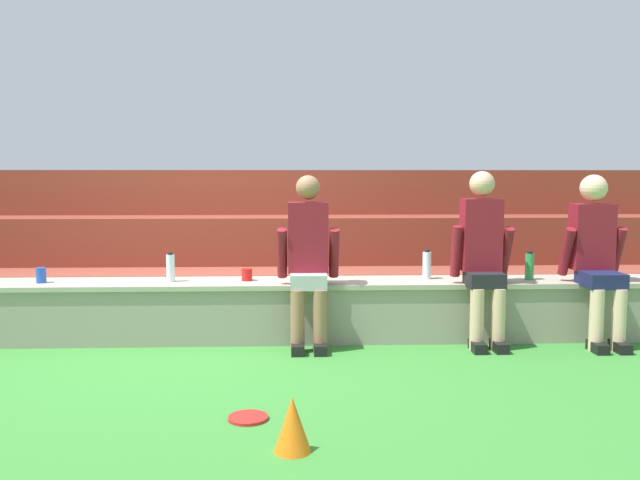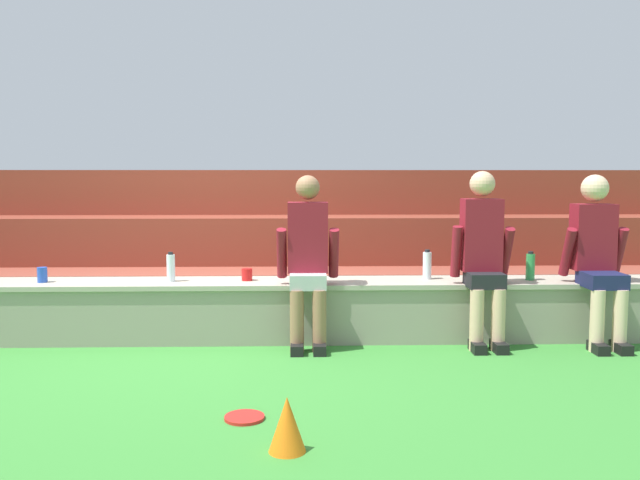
{
  "view_description": "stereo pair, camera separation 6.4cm",
  "coord_description": "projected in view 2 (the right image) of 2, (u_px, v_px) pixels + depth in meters",
  "views": [
    {
      "loc": [
        0.74,
        -5.28,
        1.39
      ],
      "look_at": [
        0.96,
        0.24,
        0.85
      ],
      "focal_mm": 37.08,
      "sensor_mm": 36.0,
      "label": 1
    },
    {
      "loc": [
        0.81,
        -5.28,
        1.39
      ],
      "look_at": [
        0.96,
        0.24,
        0.85
      ],
      "focal_mm": 37.08,
      "sensor_mm": 36.0,
      "label": 2
    }
  ],
  "objects": [
    {
      "name": "sports_cone",
      "position": [
        287.0,
        424.0,
        3.32
      ],
      "size": [
        0.19,
        0.19,
        0.28
      ],
      "primitive_type": "cone",
      "color": "orange",
      "rests_on": "ground"
    },
    {
      "name": "person_center",
      "position": [
        483.0,
        254.0,
        5.35
      ],
      "size": [
        0.49,
        0.5,
        1.42
      ],
      "color": "#DBAD89",
      "rests_on": "ground"
    },
    {
      "name": "water_bottle_center_gap",
      "position": [
        171.0,
        268.0,
        5.53
      ],
      "size": [
        0.07,
        0.07,
        0.25
      ],
      "color": "silver",
      "rests_on": "stone_seating_wall"
    },
    {
      "name": "person_left_of_center",
      "position": [
        308.0,
        258.0,
        5.29
      ],
      "size": [
        0.5,
        0.47,
        1.39
      ],
      "color": "#996B4C",
      "rests_on": "ground"
    },
    {
      "name": "stone_seating_wall",
      "position": [
        207.0,
        308.0,
        5.58
      ],
      "size": [
        8.35,
        0.53,
        0.5
      ],
      "color": "gray",
      "rests_on": "ground"
    },
    {
      "name": "water_bottle_mid_left",
      "position": [
        530.0,
        266.0,
        5.6
      ],
      "size": [
        0.07,
        0.07,
        0.25
      ],
      "color": "green",
      "rests_on": "stone_seating_wall"
    },
    {
      "name": "plastic_cup_middle",
      "position": [
        42.0,
        275.0,
        5.49
      ],
      "size": [
        0.08,
        0.08,
        0.13
      ],
      "primitive_type": "cylinder",
      "color": "blue",
      "rests_on": "stone_seating_wall"
    },
    {
      "name": "plastic_cup_left_end",
      "position": [
        247.0,
        275.0,
        5.58
      ],
      "size": [
        0.09,
        0.09,
        0.1
      ],
      "primitive_type": "cylinder",
      "color": "red",
      "rests_on": "stone_seating_wall"
    },
    {
      "name": "brick_bleachers",
      "position": [
        227.0,
        253.0,
        7.05
      ],
      "size": [
        9.76,
        1.79,
        1.44
      ],
      "color": "brown",
      "rests_on": "ground"
    },
    {
      "name": "ground_plane",
      "position": [
        203.0,
        347.0,
        5.37
      ],
      "size": [
        80.0,
        80.0,
        0.0
      ],
      "primitive_type": "plane",
      "color": "#388433"
    },
    {
      "name": "person_right_of_center",
      "position": [
        597.0,
        254.0,
        5.39
      ],
      "size": [
        0.51,
        0.6,
        1.39
      ],
      "color": "beige",
      "rests_on": "ground"
    },
    {
      "name": "water_bottle_mid_right",
      "position": [
        427.0,
        265.0,
        5.65
      ],
      "size": [
        0.07,
        0.07,
        0.25
      ],
      "color": "silver",
      "rests_on": "stone_seating_wall"
    },
    {
      "name": "frisbee",
      "position": [
        244.0,
        417.0,
        3.77
      ],
      "size": [
        0.23,
        0.23,
        0.02
      ],
      "primitive_type": "cylinder",
      "color": "red",
      "rests_on": "ground"
    }
  ]
}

